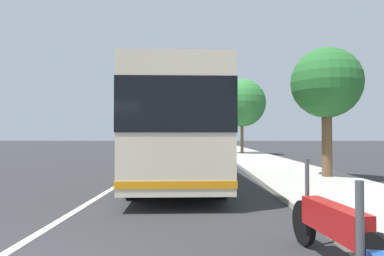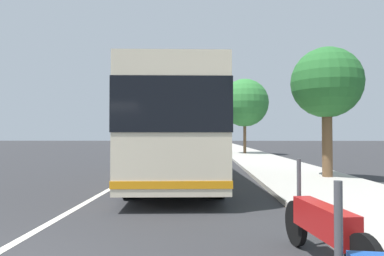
# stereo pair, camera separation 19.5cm
# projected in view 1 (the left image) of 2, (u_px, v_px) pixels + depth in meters

# --- Properties ---
(sidewalk_curb) EXTENTS (110.00, 3.60, 0.14)m
(sidewalk_curb) POSITION_uv_depth(u_px,v_px,m) (300.00, 176.00, 13.41)
(sidewalk_curb) COLOR #B2ADA3
(sidewalk_curb) RESTS_ON ground
(lane_divider_line) EXTENTS (110.00, 0.16, 0.01)m
(lane_divider_line) POSITION_uv_depth(u_px,v_px,m) (130.00, 178.00, 13.54)
(lane_divider_line) COLOR silver
(lane_divider_line) RESTS_ON ground
(coach_bus) EXTENTS (10.71, 3.13, 3.39)m
(coach_bus) POSITION_uv_depth(u_px,v_px,m) (177.00, 127.00, 12.49)
(coach_bus) COLOR beige
(coach_bus) RESTS_ON ground
(motorcycle_far_end) EXTENTS (2.39, 0.41, 1.27)m
(motorcycle_far_end) POSITION_uv_depth(u_px,v_px,m) (333.00, 227.00, 4.34)
(motorcycle_far_end) COLOR black
(motorcycle_far_end) RESTS_ON ground
(car_far_distant) EXTENTS (4.73, 2.02, 1.43)m
(car_far_distant) POSITION_uv_depth(u_px,v_px,m) (141.00, 147.00, 30.33)
(car_far_distant) COLOR silver
(car_far_distant) RESTS_ON ground
(car_ahead_same_lane) EXTENTS (4.48, 1.85, 1.46)m
(car_ahead_same_lane) POSITION_uv_depth(u_px,v_px,m) (189.00, 146.00, 30.82)
(car_ahead_same_lane) COLOR gray
(car_ahead_same_lane) RESTS_ON ground
(car_behind_bus) EXTENTS (4.59, 2.05, 1.40)m
(car_behind_bus) POSITION_uv_depth(u_px,v_px,m) (161.00, 144.00, 41.12)
(car_behind_bus) COLOR black
(car_behind_bus) RESTS_ON ground
(car_side_street) EXTENTS (4.18, 1.80, 1.49)m
(car_side_street) POSITION_uv_depth(u_px,v_px,m) (198.00, 142.00, 51.68)
(car_side_street) COLOR navy
(car_side_street) RESTS_ON ground
(roadside_tree_mid_block) EXTENTS (2.53, 2.53, 4.79)m
(roadside_tree_mid_block) POSITION_uv_depth(u_px,v_px,m) (326.00, 84.00, 12.79)
(roadside_tree_mid_block) COLOR brown
(roadside_tree_mid_block) RESTS_ON ground
(roadside_tree_far_block) EXTENTS (4.01, 4.01, 6.38)m
(roadside_tree_far_block) POSITION_uv_depth(u_px,v_px,m) (242.00, 103.00, 29.76)
(roadside_tree_far_block) COLOR brown
(roadside_tree_far_block) RESTS_ON ground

